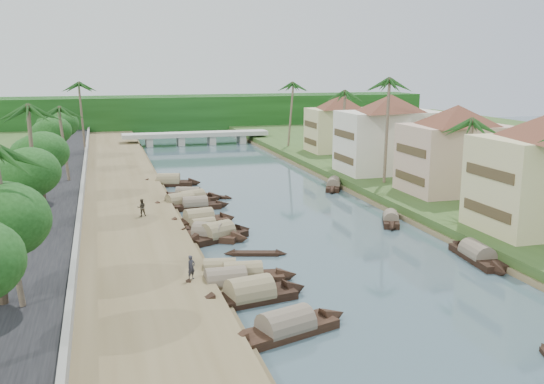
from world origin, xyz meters
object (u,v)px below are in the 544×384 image
object	(u,v)px
sampan_1	(250,295)
person_near	(191,267)
sampan_0	(286,328)
bridge	(196,136)

from	to	relation	value
sampan_1	person_near	distance (m)	4.70
person_near	sampan_0	bearing A→B (deg)	-97.36
bridge	sampan_0	xyz separation A→B (m)	(-8.34, -85.75, -1.30)
sampan_0	sampan_1	size ratio (longest dim) A/B	1.03
sampan_0	person_near	world-z (taller)	person_near
bridge	person_near	bearing A→B (deg)	-99.17
person_near	sampan_1	bearing A→B (deg)	-75.42
sampan_1	person_near	world-z (taller)	person_near
sampan_1	sampan_0	bearing A→B (deg)	-92.71
bridge	person_near	size ratio (longest dim) A/B	16.46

